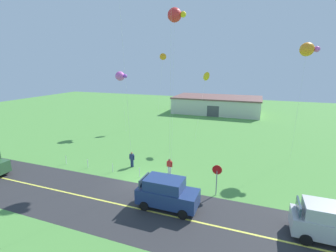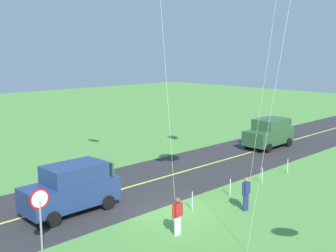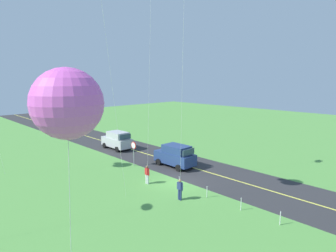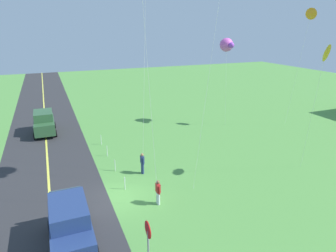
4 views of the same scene
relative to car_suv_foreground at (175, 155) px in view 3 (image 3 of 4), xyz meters
The scene contains 13 objects.
ground_plane 4.68m from the car_suv_foreground, 137.18° to the left, with size 120.00×120.00×0.10m, color #549342.
asphalt_road 3.63m from the car_suv_foreground, 164.37° to the right, with size 120.00×7.00×0.00m, color #2D2D30.
road_centre_stripe 3.63m from the car_suv_foreground, 164.37° to the right, with size 120.00×0.16×0.00m, color #E5E04C.
car_suv_foreground is the anchor object (origin of this frame).
car_parked_east_near 10.23m from the car_suv_foreground, ahead, with size 4.40×2.12×2.24m.
stop_sign 4.33m from the car_suv_foreground, 44.01° to the left, with size 0.76×0.08×2.56m.
person_adult_near 5.49m from the car_suv_foreground, 108.07° to the left, with size 0.58×0.22×1.60m.
person_adult_companion 8.11m from the car_suv_foreground, 136.73° to the left, with size 0.58×0.22×1.60m.
kite_green_far 23.83m from the car_suv_foreground, 128.83° to the left, with size 1.90×1.40×9.22m.
fence_post_0 13.31m from the car_suv_foreground, 163.52° to the left, with size 0.05×0.05×0.90m, color silver.
fence_post_1 10.70m from the car_suv_foreground, 159.31° to the left, with size 0.05×0.05×0.90m, color silver.
fence_post_2 8.02m from the car_suv_foreground, 151.84° to the left, with size 0.05×0.05×0.90m, color silver.
fence_post_3 5.65m from the car_suv_foreground, 137.74° to the left, with size 0.05×0.05×0.90m, color silver.
Camera 3 is at (-16.22, 16.99, 9.02)m, focal length 30.23 mm.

